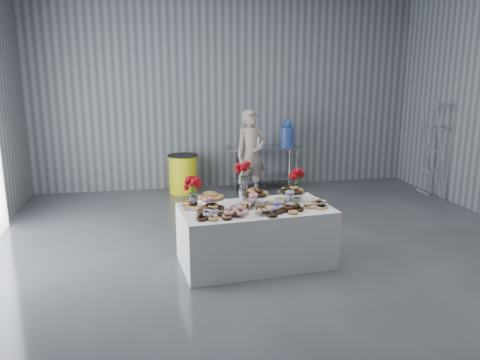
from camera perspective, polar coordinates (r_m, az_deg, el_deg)
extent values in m
plane|color=#383B40|center=(6.02, 5.58, -10.88)|extent=(9.00, 9.00, 0.00)
cube|color=gray|center=(9.90, -1.58, 10.63)|extent=(8.00, 0.04, 4.00)
cube|color=white|center=(6.07, 1.90, -6.77)|extent=(1.99, 1.18, 0.75)
cube|color=silver|center=(9.76, 2.90, 3.97)|extent=(1.50, 0.60, 0.04)
cube|color=silver|center=(9.88, 2.85, 0.36)|extent=(1.40, 0.55, 0.03)
cylinder|color=silver|center=(9.47, -0.60, 0.93)|extent=(0.04, 0.04, 0.86)
cylinder|color=silver|center=(9.78, 6.92, 1.23)|extent=(0.04, 0.04, 0.86)
cylinder|color=silver|center=(9.96, -1.11, 1.53)|extent=(0.04, 0.04, 0.86)
cylinder|color=silver|center=(10.25, 6.07, 1.80)|extent=(0.04, 0.04, 0.86)
cylinder|color=silver|center=(5.93, -3.58, -2.85)|extent=(0.06, 0.06, 0.12)
cylinder|color=silver|center=(5.92, -3.59, -2.25)|extent=(0.36, 0.36, 0.01)
cylinder|color=silver|center=(6.09, 1.94, -2.41)|extent=(0.06, 0.06, 0.12)
cylinder|color=silver|center=(6.07, 1.94, -1.82)|extent=(0.36, 0.36, 0.01)
cylinder|color=silver|center=(6.26, 6.30, -2.05)|extent=(0.06, 0.06, 0.12)
cylinder|color=silver|center=(6.24, 6.31, -1.48)|extent=(0.36, 0.36, 0.01)
cylinder|color=white|center=(5.98, -5.67, -2.46)|extent=(0.11, 0.11, 0.18)
cylinder|color=#1E5919|center=(5.95, -5.69, -1.25)|extent=(0.04, 0.04, 0.18)
cylinder|color=white|center=(6.44, 7.03, -1.36)|extent=(0.11, 0.11, 0.18)
cylinder|color=#1E5919|center=(6.41, 7.06, -0.23)|extent=(0.04, 0.04, 0.18)
cylinder|color=silver|center=(6.24, 0.50, -1.88)|extent=(0.14, 0.14, 0.15)
cylinder|color=white|center=(6.20, 0.50, -0.40)|extent=(0.11, 0.11, 0.18)
cylinder|color=#1E5919|center=(6.17, 0.50, 0.77)|extent=(0.04, 0.04, 0.18)
cylinder|color=#3E6CD3|center=(9.86, 5.75, 5.31)|extent=(0.28, 0.28, 0.40)
sphere|color=#3E6CD3|center=(9.83, 5.78, 6.78)|extent=(0.20, 0.20, 0.20)
imported|color=#CC8C93|center=(9.02, 1.35, 3.13)|extent=(0.72, 0.57, 1.73)
cylinder|color=#FFF315|center=(9.61, -6.95, 0.70)|extent=(0.57, 0.57, 0.76)
cylinder|color=black|center=(9.53, -7.02, 2.99)|extent=(0.61, 0.61, 0.02)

